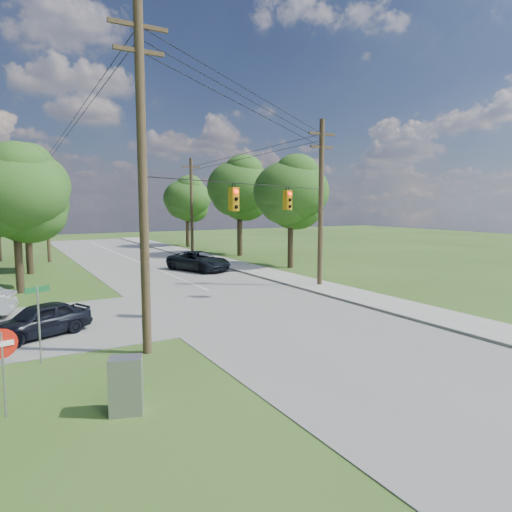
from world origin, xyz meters
TOP-DOWN VIEW (x-y plane):
  - ground at (0.00, 0.00)m, footprint 140.00×140.00m
  - main_road at (2.00, 5.00)m, footprint 10.00×100.00m
  - sidewalk_east at (8.70, 5.00)m, footprint 2.60×100.00m
  - pole_sw at (-4.60, 0.40)m, footprint 2.00×0.32m
  - pole_ne at (8.90, 8.00)m, footprint 2.00×0.32m
  - pole_north_e at (8.90, 30.00)m, footprint 2.00×0.32m
  - pole_north_w at (-5.00, 30.00)m, footprint 2.00×0.32m
  - power_lines at (1.50, 11.54)m, footprint 13.93×29.62m
  - traffic_signals at (2.55, 4.43)m, footprint 4.91×3.27m
  - tree_w_near at (-8.00, 15.00)m, footprint 6.00×6.00m
  - tree_w_mid at (-7.00, 23.00)m, footprint 6.40×6.40m
  - tree_e_near at (12.00, 16.00)m, footprint 6.20×6.20m
  - tree_e_mid at (12.50, 26.00)m, footprint 6.60×6.60m
  - tree_e_far at (11.50, 38.00)m, footprint 5.80×5.80m
  - car_cross_dark at (-7.74, 4.37)m, footprint 4.25×3.05m
  - car_main_north at (4.69, 18.03)m, footprint 4.36×6.04m
  - control_cabinet at (-6.41, -4.00)m, footprint 0.96×0.82m
  - do_not_enter_sign at (-9.08, -2.73)m, footprint 0.74×0.19m
  - street_name_sign at (-7.99, 1.00)m, footprint 0.75×0.27m

SIDE VIEW (x-z plane):
  - ground at x=0.00m, z-range 0.00..0.00m
  - main_road at x=2.00m, z-range 0.00..0.03m
  - sidewalk_east at x=8.70m, z-range 0.00..0.12m
  - car_cross_dark at x=-7.74m, z-range 0.03..1.38m
  - control_cabinet at x=-6.41m, z-range 0.00..1.46m
  - car_main_north at x=4.69m, z-range 0.03..1.56m
  - do_not_enter_sign at x=-9.08m, z-range 0.52..2.77m
  - street_name_sign at x=-7.99m, z-range 0.36..2.97m
  - pole_north_e at x=8.90m, z-range 0.13..10.13m
  - pole_north_w at x=-5.00m, z-range 0.13..10.13m
  - pole_ne at x=8.90m, z-range 0.22..10.72m
  - traffic_signals at x=2.55m, z-range 4.97..6.02m
  - tree_e_far at x=11.50m, z-range 1.76..10.08m
  - tree_w_near at x=-8.00m, z-range 1.72..10.12m
  - pole_sw at x=-4.60m, z-range 0.23..12.23m
  - tree_e_near at x=12.00m, z-range 1.85..10.66m
  - tree_w_mid at x=-7.00m, z-range 1.97..11.19m
  - tree_e_mid at x=12.50m, z-range 2.09..11.73m
  - power_lines at x=1.50m, z-range 6.69..11.62m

